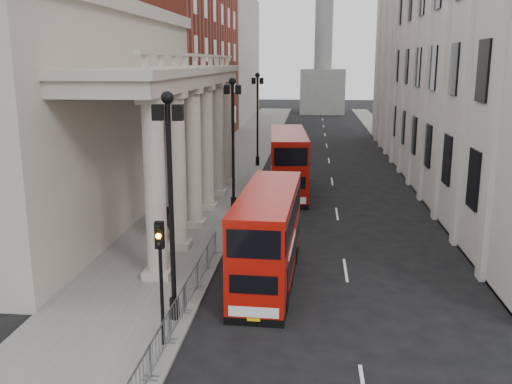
% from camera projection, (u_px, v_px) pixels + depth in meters
% --- Properties ---
extents(ground, '(260.00, 260.00, 0.00)m').
position_uv_depth(ground, '(163.00, 381.00, 17.23)').
color(ground, black).
rests_on(ground, ground).
extents(sidewalk_west, '(6.00, 140.00, 0.12)m').
position_uv_depth(sidewalk_west, '(221.00, 178.00, 46.60)').
color(sidewalk_west, slate).
rests_on(sidewalk_west, ground).
extents(sidewalk_east, '(3.00, 140.00, 0.12)m').
position_uv_depth(sidewalk_east, '(428.00, 183.00, 45.01)').
color(sidewalk_east, slate).
rests_on(sidewalk_east, ground).
extents(kerb, '(0.20, 140.00, 0.14)m').
position_uv_depth(kerb, '(257.00, 179.00, 46.31)').
color(kerb, slate).
rests_on(kerb, ground).
extents(portico_building, '(9.00, 28.00, 12.00)m').
position_uv_depth(portico_building, '(66.00, 119.00, 34.35)').
color(portico_building, '#A09686').
rests_on(portico_building, ground).
extents(brick_building, '(9.00, 32.00, 22.00)m').
position_uv_depth(brick_building, '(178.00, 46.00, 62.32)').
color(brick_building, maroon).
rests_on(brick_building, ground).
extents(west_building_far, '(9.00, 30.00, 20.00)m').
position_uv_depth(west_building_far, '(223.00, 58.00, 93.58)').
color(west_building_far, '#A09686').
rests_on(west_building_far, ground).
extents(east_building, '(8.00, 55.00, 25.00)m').
position_uv_depth(east_building, '(467.00, 20.00, 43.93)').
color(east_building, '#BBB9AF').
rests_on(east_building, ground).
extents(monument_column, '(8.00, 8.00, 54.20)m').
position_uv_depth(monument_column, '(324.00, 24.00, 102.29)').
color(monument_column, '#60605E').
rests_on(monument_column, ground).
extents(lamp_post_south, '(1.05, 0.44, 8.32)m').
position_uv_depth(lamp_post_south, '(171.00, 193.00, 20.06)').
color(lamp_post_south, black).
rests_on(lamp_post_south, sidewalk_west).
extents(lamp_post_mid, '(1.05, 0.44, 8.32)m').
position_uv_depth(lamp_post_mid, '(233.00, 135.00, 35.58)').
color(lamp_post_mid, black).
rests_on(lamp_post_mid, sidewalk_west).
extents(lamp_post_north, '(1.05, 0.44, 8.32)m').
position_uv_depth(lamp_post_north, '(258.00, 113.00, 51.10)').
color(lamp_post_north, black).
rests_on(lamp_post_north, sidewalk_west).
extents(traffic_light, '(0.28, 0.33, 4.30)m').
position_uv_depth(traffic_light, '(160.00, 261.00, 18.50)').
color(traffic_light, black).
rests_on(traffic_light, sidewalk_west).
extents(crowd_barriers, '(0.50, 18.75, 1.10)m').
position_uv_depth(crowd_barriers, '(169.00, 326.00, 19.27)').
color(crowd_barriers, gray).
rests_on(crowd_barriers, sidewalk_west).
extents(bus_near, '(2.56, 9.35, 4.00)m').
position_uv_depth(bus_near, '(268.00, 234.00, 24.71)').
color(bus_near, '#A70F07').
rests_on(bus_near, ground).
extents(bus_far, '(3.23, 10.45, 4.44)m').
position_uv_depth(bus_far, '(288.00, 161.00, 41.44)').
color(bus_far, '#980D07').
rests_on(bus_far, ground).
extents(pedestrian_a, '(0.65, 0.52, 1.56)m').
position_uv_depth(pedestrian_a, '(193.00, 212.00, 32.91)').
color(pedestrian_a, black).
rests_on(pedestrian_a, sidewalk_west).
extents(pedestrian_b, '(0.84, 0.68, 1.61)m').
position_uv_depth(pedestrian_b, '(166.00, 221.00, 31.10)').
color(pedestrian_b, black).
rests_on(pedestrian_b, sidewalk_west).
extents(pedestrian_c, '(1.10, 1.01, 1.89)m').
position_uv_depth(pedestrian_c, '(203.00, 193.00, 36.91)').
color(pedestrian_c, black).
rests_on(pedestrian_c, sidewalk_west).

